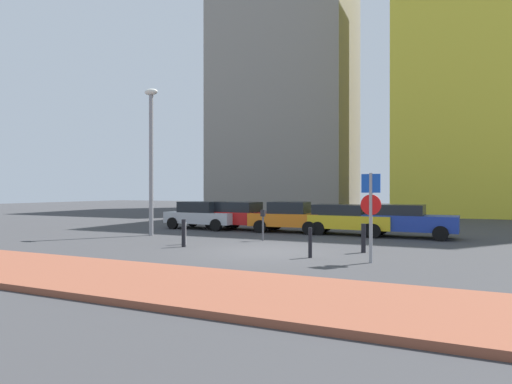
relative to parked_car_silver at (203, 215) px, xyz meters
name	(u,v)px	position (x,y,z in m)	size (l,w,h in m)	color
ground_plane	(265,251)	(6.50, -6.66, -0.78)	(120.00, 120.00, 0.00)	#38383A
sidewalk_brick	(164,283)	(6.50, -12.43, -0.71)	(40.00, 3.36, 0.14)	brown
parked_car_silver	(203,215)	(0.00, 0.00, 0.00)	(4.30, 2.31, 1.51)	#B7BABF
parked_car_red	(242,215)	(2.26, 0.36, -0.01)	(4.60, 2.21, 1.50)	red
parked_car_orange	(292,217)	(5.17, 0.16, 0.00)	(4.42, 2.26, 1.55)	orange
parked_car_yellow	(344,219)	(7.82, 0.04, -0.02)	(4.57, 2.17, 1.45)	gold
parked_car_blue	(404,220)	(10.57, -0.05, 0.00)	(4.41, 2.11, 1.48)	#1E389E
parking_sign_post	(371,206)	(10.21, -7.51, 0.86)	(0.60, 0.11, 2.63)	gray
parking_meter	(263,221)	(5.21, -3.78, 0.07)	(0.18, 0.14, 1.30)	#4C4C51
street_lamp	(151,149)	(-0.43, -3.99, 3.29)	(0.70, 0.36, 6.92)	gray
traffic_bollard_near	(184,233)	(3.24, -6.78, -0.27)	(0.15, 0.15, 1.04)	black
traffic_bollard_mid	(184,233)	(2.87, -6.17, -0.35)	(0.14, 0.14, 0.88)	#B7B7BC
traffic_bollard_far	(363,238)	(9.67, -5.55, -0.29)	(0.15, 0.15, 0.99)	black
traffic_bollard_edge	(310,243)	(8.32, -7.33, -0.31)	(0.12, 0.12, 0.95)	black
building_colorful_midrise	(510,38)	(17.77, 23.54, 15.07)	(18.91, 16.64, 31.70)	gold
building_under_construction	(286,100)	(-4.51, 26.12, 11.96)	(15.14, 11.90, 25.50)	gray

